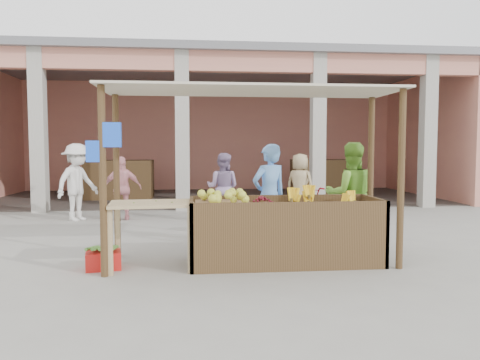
{
  "coord_description": "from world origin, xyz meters",
  "views": [
    {
      "loc": [
        -0.76,
        -6.28,
        1.6
      ],
      "look_at": [
        0.01,
        1.2,
        1.07
      ],
      "focal_mm": 35.0,
      "sensor_mm": 36.0,
      "label": 1
    }
  ],
  "objects": [
    {
      "name": "vendor_green",
      "position": [
        1.76,
        0.94,
        0.88
      ],
      "size": [
        0.9,
        0.59,
        1.77
      ],
      "primitive_type": "imported",
      "rotation": [
        0.0,
        0.0,
        3.02
      ],
      "color": "#71B433",
      "rests_on": "ground"
    },
    {
      "name": "berry_heap",
      "position": [
        0.19,
        0.05,
        0.86
      ],
      "size": [
        0.4,
        0.32,
        0.13
      ],
      "primitive_type": "ellipsoid",
      "color": "maroon",
      "rests_on": "fruit_stall"
    },
    {
      "name": "vendor_blue",
      "position": [
        0.45,
        0.97,
        0.88
      ],
      "size": [
        0.8,
        0.71,
        1.76
      ],
      "primitive_type": "imported",
      "rotation": [
        0.0,
        0.0,
        3.57
      ],
      "color": "#649FE9",
      "rests_on": "ground"
    },
    {
      "name": "ground",
      "position": [
        0.0,
        0.0,
        0.0
      ],
      "size": [
        60.0,
        60.0,
        0.0
      ],
      "primitive_type": "plane",
      "color": "gray",
      "rests_on": "ground"
    },
    {
      "name": "side_table",
      "position": [
        -1.29,
        -0.1,
        0.74
      ],
      "size": [
        1.14,
        0.8,
        0.88
      ],
      "rotation": [
        0.0,
        0.0,
        0.07
      ],
      "color": "tan",
      "rests_on": "ground"
    },
    {
      "name": "papaya_pile",
      "position": [
        -1.29,
        -0.1,
        0.97
      ],
      "size": [
        0.62,
        0.35,
        0.18
      ],
      "primitive_type": null,
      "color": "#52842B",
      "rests_on": "side_table"
    },
    {
      "name": "shopper_b",
      "position": [
        -2.29,
        4.15,
        0.75
      ],
      "size": [
        0.93,
        0.58,
        1.5
      ],
      "primitive_type": "imported",
      "rotation": [
        0.0,
        0.0,
        3.27
      ],
      "color": "pink",
      "rests_on": "ground"
    },
    {
      "name": "fruit_stall",
      "position": [
        0.5,
        0.0,
        0.4
      ],
      "size": [
        2.6,
        0.95,
        0.8
      ],
      "primitive_type": "cube",
      "color": "brown",
      "rests_on": "ground"
    },
    {
      "name": "melon_tray",
      "position": [
        -0.36,
        0.01,
        0.89
      ],
      "size": [
        0.73,
        0.63,
        0.2
      ],
      "color": "#8F6A4A",
      "rests_on": "fruit_stall"
    },
    {
      "name": "produce_sacks",
      "position": [
        2.54,
        5.36,
        0.29
      ],
      "size": [
        0.76,
        0.72,
        0.58
      ],
      "color": "maroon",
      "rests_on": "ground"
    },
    {
      "name": "plantain_bundle",
      "position": [
        -1.93,
        -0.08,
        0.27
      ],
      "size": [
        0.34,
        0.24,
        0.07
      ],
      "primitive_type": null,
      "color": "#4E8931",
      "rests_on": "red_crate"
    },
    {
      "name": "shopper_f",
      "position": [
        -0.11,
        3.69,
        0.81
      ],
      "size": [
        0.89,
        0.68,
        1.62
      ],
      "primitive_type": "imported",
      "rotation": [
        0.0,
        0.0,
        2.81
      ],
      "color": "#90789F",
      "rests_on": "ground"
    },
    {
      "name": "stall_awning",
      "position": [
        -0.01,
        0.06,
        1.98
      ],
      "size": [
        4.09,
        1.35,
        2.39
      ],
      "color": "brown",
      "rests_on": "ground"
    },
    {
      "name": "market_building",
      "position": [
        0.05,
        8.93,
        2.7
      ],
      "size": [
        14.4,
        6.4,
        4.2
      ],
      "color": "tan",
      "rests_on": "ground"
    },
    {
      "name": "red_crate",
      "position": [
        -1.93,
        -0.08,
        0.12
      ],
      "size": [
        0.5,
        0.4,
        0.23
      ],
      "primitive_type": "cube",
      "rotation": [
        0.0,
        0.0,
        0.19
      ],
      "color": "red",
      "rests_on": "ground"
    },
    {
      "name": "shopper_c",
      "position": [
        1.75,
        4.44,
        0.81
      ],
      "size": [
        0.92,
        0.89,
        1.61
      ],
      "primitive_type": "imported",
      "rotation": [
        0.0,
        0.0,
        2.44
      ],
      "color": "tan",
      "rests_on": "ground"
    },
    {
      "name": "motorcycle",
      "position": [
        1.06,
        1.95,
        0.46
      ],
      "size": [
        1.17,
        1.86,
        0.92
      ],
      "primitive_type": "imported",
      "rotation": [
        0.0,
        0.0,
        1.92
      ],
      "color": "maroon",
      "rests_on": "ground"
    },
    {
      "name": "banana_heap",
      "position": [
        1.01,
        -0.02,
        0.9
      ],
      "size": [
        1.15,
        0.63,
        0.21
      ],
      "primitive_type": null,
      "color": "yellow",
      "rests_on": "fruit_stall"
    },
    {
      "name": "shopper_a",
      "position": [
        -3.25,
        4.18,
        0.91
      ],
      "size": [
        1.14,
        1.29,
        1.82
      ],
      "primitive_type": "imported",
      "rotation": [
        0.0,
        0.0,
        0.97
      ],
      "color": "silver",
      "rests_on": "ground"
    }
  ]
}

